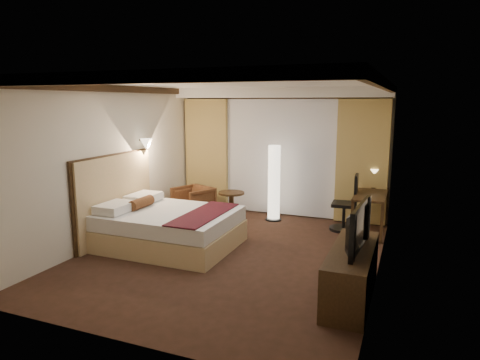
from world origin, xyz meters
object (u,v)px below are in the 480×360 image
at_px(dresser, 351,273).
at_px(television, 351,224).
at_px(armchair, 193,200).
at_px(desk, 370,213).
at_px(office_chair, 344,202).
at_px(side_table, 231,206).
at_px(floor_lamp, 274,183).
at_px(bed, 170,228).

height_order(dresser, television, television).
relative_size(armchair, desk, 0.55).
bearing_deg(office_chair, desk, 2.68).
distance_m(armchair, office_chair, 3.12).
relative_size(side_table, floor_lamp, 0.38).
xyz_separation_m(floor_lamp, dresser, (1.98, -3.06, -0.46)).
xyz_separation_m(office_chair, dresser, (0.52, -2.88, -0.23)).
xyz_separation_m(floor_lamp, desk, (1.93, -0.13, -0.41)).
height_order(office_chair, television, office_chair).
xyz_separation_m(bed, television, (3.08, -0.85, 0.64)).
height_order(side_table, television, television).
bearing_deg(side_table, bed, -99.76).
relative_size(bed, television, 2.00).
distance_m(office_chair, dresser, 2.94).
distance_m(armchair, side_table, 0.85).
distance_m(side_table, desk, 2.75).
relative_size(bed, floor_lamp, 1.37).
bearing_deg(armchair, television, -12.52).
height_order(armchair, side_table, armchair).
xyz_separation_m(armchair, office_chair, (3.10, 0.24, 0.19)).
bearing_deg(office_chair, floor_lamp, 169.71).
xyz_separation_m(bed, side_table, (0.32, 1.89, -0.02)).
xyz_separation_m(floor_lamp, television, (1.95, -3.06, 0.17)).
bearing_deg(floor_lamp, armchair, -165.95).
bearing_deg(dresser, armchair, 143.93).
distance_m(bed, television, 3.26).
height_order(side_table, dresser, dresser).
height_order(armchair, floor_lamp, floor_lamp).
height_order(desk, dresser, desk).
distance_m(bed, dresser, 3.23).
relative_size(office_chair, dresser, 0.66).
bearing_deg(desk, side_table, -175.93).
bearing_deg(television, desk, 4.33).
xyz_separation_m(armchair, desk, (3.58, 0.29, 0.02)).
bearing_deg(dresser, office_chair, 100.32).
xyz_separation_m(armchair, dresser, (3.63, -2.64, -0.04)).
relative_size(bed, armchair, 2.99).
bearing_deg(side_table, television, -44.77).
bearing_deg(desk, bed, -145.78).
height_order(bed, desk, desk).
relative_size(dresser, television, 1.54).
distance_m(bed, office_chair, 3.30).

